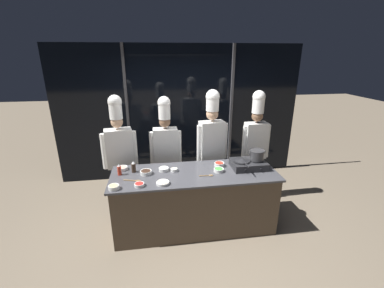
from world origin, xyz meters
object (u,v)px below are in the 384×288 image
at_px(prep_bowl_chili_flakes, 219,164).
at_px(chef_sous, 166,144).
at_px(prep_bowl_noodles, 174,170).
at_px(prep_bowl_soy_glaze, 146,172).
at_px(squeeze_bottle_chili, 119,170).
at_px(squeeze_bottle_soy, 134,167).
at_px(chef_pastry, 256,137).
at_px(prep_bowl_bean_sprouts, 164,169).
at_px(chef_head, 119,147).
at_px(prep_bowl_ginger, 114,187).
at_px(serving_spoon_slotted, 209,175).
at_px(prep_bowl_bell_pepper, 139,185).
at_px(prep_bowl_chicken, 163,183).
at_px(frying_pan, 242,160).
at_px(prep_bowl_scallions, 219,170).
at_px(prep_bowl_shrimp, 122,168).
at_px(chef_line, 212,139).
at_px(stock_pot, 257,155).
at_px(portable_stove, 249,164).
at_px(serving_spoon_solid, 136,181).

xyz_separation_m(prep_bowl_chili_flakes, chef_sous, (-0.78, 0.57, 0.16)).
bearing_deg(prep_bowl_noodles, prep_bowl_soy_glaze, -175.17).
distance_m(squeeze_bottle_chili, squeeze_bottle_soy, 0.20).
bearing_deg(chef_pastry, prep_bowl_bean_sprouts, 16.49).
relative_size(squeeze_bottle_soy, chef_head, 0.09).
relative_size(prep_bowl_ginger, serving_spoon_slotted, 0.68).
xyz_separation_m(prep_bowl_bell_pepper, prep_bowl_chicken, (0.30, 0.01, -0.00)).
height_order(frying_pan, squeeze_bottle_chili, squeeze_bottle_chili).
relative_size(prep_bowl_scallions, prep_bowl_chili_flakes, 0.97).
bearing_deg(prep_bowl_shrimp, chef_line, 15.54).
distance_m(stock_pot, chef_line, 0.82).
relative_size(portable_stove, stock_pot, 2.08).
distance_m(squeeze_bottle_chili, prep_bowl_chicken, 0.69).
bearing_deg(prep_bowl_bell_pepper, prep_bowl_shrimp, 116.17).
relative_size(squeeze_bottle_soy, prep_bowl_chili_flakes, 1.12).
xyz_separation_m(prep_bowl_ginger, chef_pastry, (2.25, 1.00, 0.22)).
distance_m(portable_stove, prep_bowl_bell_pepper, 1.63).
bearing_deg(prep_bowl_bell_pepper, stock_pot, 11.21).
relative_size(squeeze_bottle_soy, chef_line, 0.09).
height_order(serving_spoon_slotted, chef_sous, chef_sous).
height_order(frying_pan, serving_spoon_solid, frying_pan).
bearing_deg(serving_spoon_slotted, chef_line, 75.06).
xyz_separation_m(prep_bowl_bell_pepper, chef_line, (1.16, 0.94, 0.25)).
height_order(portable_stove, serving_spoon_slotted, portable_stove).
distance_m(prep_bowl_scallions, prep_bowl_ginger, 1.46).
relative_size(prep_bowl_chili_flakes, chef_line, 0.08).
height_order(prep_bowl_shrimp, serving_spoon_solid, prep_bowl_shrimp).
distance_m(prep_bowl_chicken, chef_line, 1.29).
height_order(prep_bowl_bell_pepper, chef_line, chef_line).
bearing_deg(chef_line, stock_pot, 123.93).
bearing_deg(serving_spoon_solid, chef_line, 33.07).
xyz_separation_m(prep_bowl_bean_sprouts, prep_bowl_bell_pepper, (-0.33, -0.42, -0.00)).
relative_size(portable_stove, prep_bowl_bell_pepper, 3.79).
xyz_separation_m(squeeze_bottle_chili, prep_bowl_noodles, (0.77, 0.00, -0.06)).
height_order(prep_bowl_scallions, prep_bowl_shrimp, prep_bowl_scallions).
xyz_separation_m(prep_bowl_shrimp, prep_bowl_chili_flakes, (1.44, -0.09, 0.01)).
bearing_deg(prep_bowl_bean_sprouts, frying_pan, -4.18).
height_order(prep_bowl_ginger, chef_pastry, chef_pastry).
relative_size(squeeze_bottle_chili, chef_line, 0.09).
height_order(stock_pot, chef_sous, chef_sous).
relative_size(prep_bowl_bean_sprouts, chef_head, 0.08).
height_order(squeeze_bottle_chili, prep_bowl_scallions, squeeze_bottle_chili).
xyz_separation_m(prep_bowl_chili_flakes, serving_spoon_slotted, (-0.22, -0.30, -0.03)).
xyz_separation_m(squeeze_bottle_chili, chef_pastry, (2.22, 0.60, 0.18)).
distance_m(squeeze_bottle_soy, chef_sous, 0.77).
bearing_deg(prep_bowl_scallions, chef_pastry, 40.50).
bearing_deg(prep_bowl_soy_glaze, prep_bowl_chicken, -56.06).
height_order(frying_pan, stock_pot, stock_pot).
relative_size(frying_pan, serving_spoon_solid, 1.81).
distance_m(prep_bowl_shrimp, serving_spoon_solid, 0.45).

